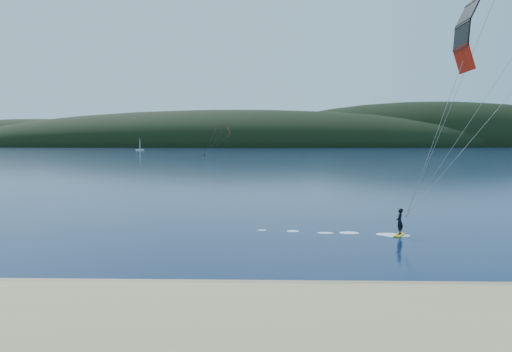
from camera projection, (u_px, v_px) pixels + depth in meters
The scene contains 5 objects.
ground at pixel (206, 324), 18.67m from camera, with size 1800.00×1800.00×0.00m, color #071536.
wet_sand at pixel (218, 288), 23.16m from camera, with size 220.00×2.50×0.10m.
headland at pixel (268, 147), 761.91m from camera, with size 1200.00×310.00×140.00m.
kitesurfer_far at pixel (222, 134), 215.70m from camera, with size 12.71×4.81×14.04m.
sailboat at pixel (140, 149), 419.12m from camera, with size 7.30×4.62×10.25m.
Camera 1 is at (2.39, -18.18, 6.95)m, focal length 34.34 mm.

